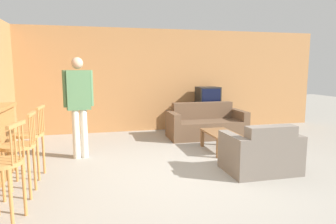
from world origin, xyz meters
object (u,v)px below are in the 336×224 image
object	(u,v)px
bar_chair_far	(30,139)
armchair_near	(261,154)
tv	(208,97)
person_by_window	(79,101)
coffee_table	(221,135)
couch_far	(206,125)
tv_unit	(207,119)
bar_chair_mid	(19,151)
bar_chair_near	(3,169)
book_on_table	(229,133)

from	to	relation	value
bar_chair_far	armchair_near	bearing A→B (deg)	-9.99
tv	person_by_window	xyz separation A→B (m)	(-3.13, -1.78, 0.17)
bar_chair_far	tv	bearing A→B (deg)	34.80
armchair_near	coffee_table	distance (m)	1.28
couch_far	tv_unit	distance (m)	0.82
armchair_near	coffee_table	bearing A→B (deg)	95.53
bar_chair_far	armchair_near	xyz separation A→B (m)	(3.42, -0.60, -0.29)
bar_chair_mid	tv	xyz separation A→B (m)	(3.79, 3.30, 0.28)
couch_far	coffee_table	bearing A→B (deg)	-97.60
bar_chair_near	tv_unit	size ratio (longest dim) A/B	0.89
bar_chair_mid	person_by_window	xyz separation A→B (m)	(0.66, 1.52, 0.45)
bar_chair_near	tv	xyz separation A→B (m)	(3.79, 4.00, 0.28)
bar_chair_far	book_on_table	size ratio (longest dim) A/B	5.04
bar_chair_far	armchair_near	size ratio (longest dim) A/B	0.99
armchair_near	tv	size ratio (longest dim) A/B	1.93
bar_chair_near	tv	distance (m)	5.52
book_on_table	armchair_near	bearing A→B (deg)	-87.70
couch_far	book_on_table	size ratio (longest dim) A/B	8.50
bar_chair_mid	coffee_table	size ratio (longest dim) A/B	1.17
coffee_table	tv_unit	bearing A→B (deg)	75.97
bar_chair_mid	bar_chair_near	bearing A→B (deg)	-90.03
couch_far	person_by_window	bearing A→B (deg)	-159.68
coffee_table	couch_far	bearing A→B (deg)	82.40
armchair_near	person_by_window	distance (m)	3.21
bar_chair_far	person_by_window	world-z (taller)	person_by_window
coffee_table	bar_chair_near	bearing A→B (deg)	-148.30
bar_chair_far	person_by_window	distance (m)	1.17
bar_chair_far	tv_unit	size ratio (longest dim) A/B	0.89
bar_chair_far	coffee_table	xyz separation A→B (m)	(3.30, 0.67, -0.26)
coffee_table	tv	bearing A→B (deg)	75.95
tv	bar_chair_near	bearing A→B (deg)	-133.44
bar_chair_far	person_by_window	bearing A→B (deg)	52.20
person_by_window	bar_chair_near	bearing A→B (deg)	-106.56
armchair_near	coffee_table	size ratio (longest dim) A/B	1.19
armchair_near	tv_unit	distance (m)	3.26
bar_chair_far	book_on_table	world-z (taller)	bar_chair_far
bar_chair_near	bar_chair_far	world-z (taller)	same
bar_chair_near	tv	size ratio (longest dim) A/B	1.91
tv	tv_unit	bearing A→B (deg)	90.00
armchair_near	tv_unit	bearing A→B (deg)	83.51
bar_chair_mid	bar_chair_far	xyz separation A→B (m)	(-0.00, 0.67, 0.00)
tv_unit	bar_chair_far	bearing A→B (deg)	-145.17
bar_chair_near	person_by_window	xyz separation A→B (m)	(0.66, 2.22, 0.45)
armchair_near	bar_chair_near	bearing A→B (deg)	-167.38
couch_far	armchair_near	xyz separation A→B (m)	(-0.04, -2.49, 0.00)
tv_unit	book_on_table	bearing A→B (deg)	-100.77
bar_chair_mid	tv	world-z (taller)	tv
bar_chair_far	tv	distance (m)	4.62
bar_chair_mid	person_by_window	distance (m)	1.72
bar_chair_mid	couch_far	xyz separation A→B (m)	(3.46, 2.56, -0.29)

